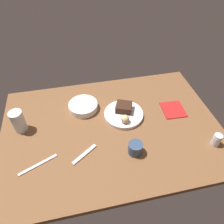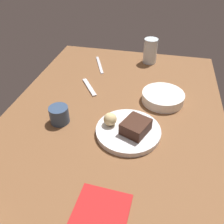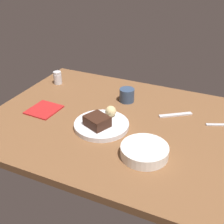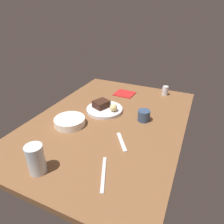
{
  "view_description": "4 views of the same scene",
  "coord_description": "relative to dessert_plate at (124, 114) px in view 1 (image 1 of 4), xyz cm",
  "views": [
    {
      "loc": [
        15.85,
        74.53,
        91.35
      ],
      "look_at": [
        -1.42,
        -5.89,
        8.77
      ],
      "focal_mm": 33.65,
      "sensor_mm": 36.0,
      "label": 1
    },
    {
      "loc": [
        -69.51,
        -15.16,
        60.44
      ],
      "look_at": [
        -4.91,
        -0.65,
        8.49
      ],
      "focal_mm": 38.09,
      "sensor_mm": 36.0,
      "label": 2
    },
    {
      "loc": [
        37.73,
        -98.67,
        69.09
      ],
      "look_at": [
        -7.65,
        0.9,
        6.17
      ],
      "focal_mm": 47.16,
      "sensor_mm": 36.0,
      "label": 3
    },
    {
      "loc": [
        91.1,
        43.31,
        63.78
      ],
      "look_at": [
        -1.55,
        1.15,
        7.77
      ],
      "focal_mm": 32.25,
      "sensor_mm": 36.0,
      "label": 4
    }
  ],
  "objects": [
    {
      "name": "water_glass",
      "position": [
        57.28,
        -1.71,
        5.34
      ],
      "size": [
        7.06,
        7.06,
        12.7
      ],
      "primitive_type": "cylinder",
      "color": "silver",
      "rests_on": "dining_table"
    },
    {
      "name": "dessert_spoon",
      "position": [
        25.58,
        22.0,
        -0.66
      ],
      "size": [
        13.3,
        10.12,
        0.7
      ],
      "primitive_type": "cube",
      "rotation": [
        0.0,
        0.0,
        0.61
      ],
      "color": "silver",
      "rests_on": "dining_table"
    },
    {
      "name": "folded_napkin",
      "position": [
        -30.17,
        1.82,
        -0.71
      ],
      "size": [
        13.55,
        14.6,
        0.6
      ],
      "primitive_type": "cube",
      "rotation": [
        0.0,
        0.0,
        -0.05
      ],
      "color": "#B21E1E",
      "rests_on": "dining_table"
    },
    {
      "name": "bread_roll",
      "position": [
        1.1,
        6.69,
        3.34
      ],
      "size": [
        4.68,
        4.68,
        4.68
      ],
      "primitive_type": "sphere",
      "color": "#DBC184",
      "rests_on": "dessert_plate"
    },
    {
      "name": "side_bowl",
      "position": [
        22.28,
        -10.63,
        1.0
      ],
      "size": [
        17.19,
        17.19,
        4.0
      ],
      "primitive_type": "cylinder",
      "color": "white",
      "rests_on": "dining_table"
    },
    {
      "name": "chocolate_cake_slice",
      "position": [
        -0.65,
        -2.53,
        3.16
      ],
      "size": [
        11.36,
        10.8,
        4.31
      ],
      "primitive_type": "cube",
      "rotation": [
        0.0,
        0.0,
        2.74
      ],
      "color": "#381E14",
      "rests_on": "dessert_plate"
    },
    {
      "name": "dessert_plate",
      "position": [
        0.0,
        0.0,
        0.0
      ],
      "size": [
        22.66,
        22.66,
        2.01
      ],
      "primitive_type": "cylinder",
      "color": "silver",
      "rests_on": "dining_table"
    },
    {
      "name": "butter_knife",
      "position": [
        47.87,
        23.23,
        -0.76
      ],
      "size": [
        18.04,
        8.7,
        0.5
      ],
      "primitive_type": "cube",
      "rotation": [
        0.0,
        0.0,
        0.4
      ],
      "color": "silver",
      "rests_on": "dining_table"
    },
    {
      "name": "salt_shaker",
      "position": [
        -40.88,
        29.47,
        2.33
      ],
      "size": [
        4.39,
        4.39,
        6.77
      ],
      "color": "silver",
      "rests_on": "dining_table"
    },
    {
      "name": "dining_table",
      "position": [
        8.67,
        7.29,
        -2.51
      ],
      "size": [
        120.0,
        84.0,
        3.0
      ],
      "primitive_type": "cube",
      "color": "brown",
      "rests_on": "ground"
    },
    {
      "name": "coffee_cup",
      "position": [
        0.81,
        25.75,
        2.2
      ],
      "size": [
        7.08,
        7.08,
        6.41
      ],
      "primitive_type": "cylinder",
      "color": "#334766",
      "rests_on": "dining_table"
    }
  ]
}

